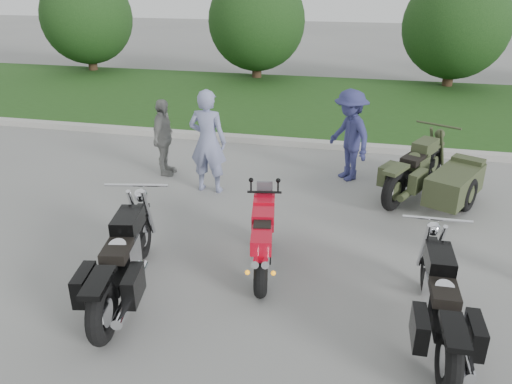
% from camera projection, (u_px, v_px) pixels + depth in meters
% --- Properties ---
extents(ground, '(80.00, 80.00, 0.00)m').
position_uv_depth(ground, '(246.00, 284.00, 6.72)').
color(ground, gray).
rests_on(ground, ground).
extents(curb, '(60.00, 0.30, 0.15)m').
position_uv_depth(curb, '(307.00, 143.00, 12.04)').
color(curb, '#B1AEA6').
rests_on(curb, ground).
extents(grass_strip, '(60.00, 8.00, 0.14)m').
position_uv_depth(grass_strip, '(325.00, 103.00, 15.74)').
color(grass_strip, '#28551D').
rests_on(grass_strip, ground).
extents(tree_far_left, '(3.60, 3.60, 4.00)m').
position_uv_depth(tree_far_left, '(87.00, 18.00, 19.96)').
color(tree_far_left, '#3F2B1C').
rests_on(tree_far_left, ground).
extents(tree_mid_left, '(3.60, 3.60, 4.00)m').
position_uv_depth(tree_mid_left, '(257.00, 21.00, 18.50)').
color(tree_mid_left, '#3F2B1C').
rests_on(tree_mid_left, ground).
extents(tree_mid_right, '(3.60, 3.60, 4.00)m').
position_uv_depth(tree_mid_right, '(456.00, 26.00, 17.03)').
color(tree_mid_right, '#3F2B1C').
rests_on(tree_mid_right, ground).
extents(sportbike_red, '(0.54, 1.84, 0.88)m').
position_uv_depth(sportbike_red, '(263.00, 237.00, 6.85)').
color(sportbike_red, black).
rests_on(sportbike_red, ground).
extents(cruiser_left, '(0.76, 2.53, 0.98)m').
position_uv_depth(cruiser_left, '(122.00, 264.00, 6.25)').
color(cruiser_left, black).
rests_on(cruiser_left, ground).
extents(cruiser_right, '(0.43, 2.39, 0.92)m').
position_uv_depth(cruiser_right, '(441.00, 306.00, 5.52)').
color(cruiser_right, black).
rests_on(cruiser_right, ground).
extents(cruiser_sidecar, '(1.87, 2.36, 0.98)m').
position_uv_depth(cruiser_sidecar, '(437.00, 179.00, 8.96)').
color(cruiser_sidecar, black).
rests_on(cruiser_sidecar, ground).
extents(person_stripe, '(0.73, 0.50, 1.96)m').
position_uv_depth(person_stripe, '(208.00, 142.00, 9.25)').
color(person_stripe, '#7E85AC').
rests_on(person_stripe, ground).
extents(person_denim, '(1.25, 1.35, 1.82)m').
position_uv_depth(person_denim, '(349.00, 135.00, 9.82)').
color(person_denim, navy).
rests_on(person_denim, ground).
extents(person_back, '(0.44, 0.94, 1.57)m').
position_uv_depth(person_back, '(164.00, 138.00, 10.10)').
color(person_back, gray).
rests_on(person_back, ground).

